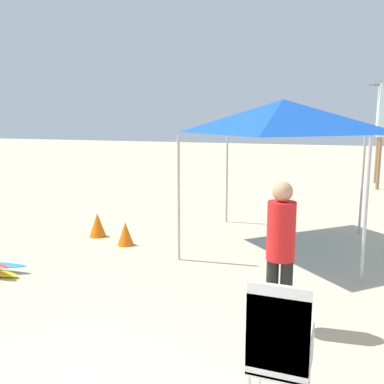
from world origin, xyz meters
TOP-DOWN VIEW (x-y plane):
  - stacked_plastic_chairs at (1.81, 1.00)m, footprint 0.48×0.48m
  - lifeguard_far_right at (1.57, 2.53)m, footprint 0.32×0.32m
  - popup_canopy at (1.02, 5.87)m, footprint 3.00×3.00m
  - traffic_cone_near at (-2.60, 5.18)m, footprint 0.35×0.35m
  - traffic_cone_far at (-1.75, 4.84)m, footprint 0.32×0.32m

SIDE VIEW (x-z plane):
  - traffic_cone_far at x=-1.75m, z-range 0.00..0.46m
  - traffic_cone_near at x=-2.60m, z-range 0.00..0.50m
  - stacked_plastic_chairs at x=1.81m, z-range 0.10..1.30m
  - lifeguard_far_right at x=1.57m, z-range 0.13..1.87m
  - popup_canopy at x=1.02m, z-range 1.07..3.84m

